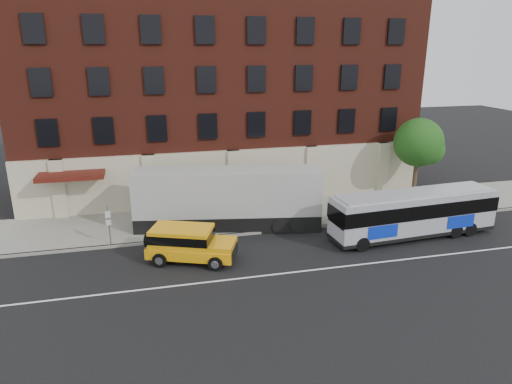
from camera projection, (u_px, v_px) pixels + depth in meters
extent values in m
plane|color=black|center=(278.00, 279.00, 23.34)|extent=(120.00, 120.00, 0.00)
cube|color=#98968A|center=(242.00, 217.00, 31.65)|extent=(60.00, 6.00, 0.15)
cube|color=#98968A|center=(251.00, 233.00, 28.87)|extent=(60.00, 0.25, 0.15)
cube|color=white|center=(275.00, 274.00, 23.80)|extent=(60.00, 0.12, 0.01)
cube|color=#5C2015|center=(220.00, 94.00, 36.76)|extent=(30.00, 10.00, 15.00)
cube|color=#BDB596|center=(233.00, 177.00, 33.66)|extent=(30.00, 0.35, 4.00)
cube|color=#4B140D|center=(71.00, 175.00, 30.08)|extent=(4.20, 2.20, 0.30)
cube|color=#BDB596|center=(59.00, 189.00, 30.89)|extent=(0.90, 0.55, 4.00)
cube|color=#BDB596|center=(150.00, 183.00, 32.23)|extent=(0.90, 0.55, 4.00)
cube|color=#BDB596|center=(234.00, 177.00, 33.57)|extent=(0.90, 0.55, 4.00)
cube|color=#BDB596|center=(311.00, 172.00, 34.91)|extent=(0.90, 0.55, 4.00)
cube|color=#BDB596|center=(382.00, 168.00, 36.24)|extent=(0.90, 0.55, 4.00)
cube|color=black|center=(48.00, 133.00, 29.84)|extent=(1.30, 0.20, 1.80)
cube|color=black|center=(104.00, 130.00, 30.62)|extent=(1.30, 0.20, 1.80)
cube|color=black|center=(157.00, 128.00, 31.40)|extent=(1.30, 0.20, 1.80)
cube|color=black|center=(208.00, 126.00, 32.18)|extent=(1.30, 0.20, 1.80)
cube|color=black|center=(256.00, 124.00, 32.96)|extent=(1.30, 0.20, 1.80)
cube|color=black|center=(302.00, 123.00, 33.74)|extent=(1.30, 0.20, 1.80)
cube|color=black|center=(346.00, 121.00, 34.52)|extent=(1.30, 0.20, 1.80)
cube|color=black|center=(388.00, 119.00, 35.30)|extent=(1.30, 0.20, 1.80)
cube|color=black|center=(41.00, 82.00, 28.87)|extent=(1.30, 0.20, 1.80)
cube|color=black|center=(99.00, 81.00, 29.65)|extent=(1.30, 0.20, 1.80)
cube|color=black|center=(154.00, 80.00, 30.43)|extent=(1.30, 0.20, 1.80)
cube|color=black|center=(206.00, 80.00, 31.21)|extent=(1.30, 0.20, 1.80)
cube|color=black|center=(256.00, 79.00, 31.99)|extent=(1.30, 0.20, 1.80)
cube|color=black|center=(304.00, 78.00, 32.77)|extent=(1.30, 0.20, 1.80)
cube|color=black|center=(349.00, 77.00, 33.55)|extent=(1.30, 0.20, 1.80)
cube|color=black|center=(392.00, 77.00, 34.33)|extent=(1.30, 0.20, 1.80)
cube|color=black|center=(33.00, 29.00, 27.89)|extent=(1.30, 0.20, 1.80)
cube|color=black|center=(94.00, 29.00, 28.67)|extent=(1.30, 0.20, 1.80)
cube|color=black|center=(151.00, 29.00, 29.46)|extent=(1.30, 0.20, 1.80)
cube|color=black|center=(205.00, 30.00, 30.24)|extent=(1.30, 0.20, 1.80)
cube|color=black|center=(256.00, 30.00, 31.02)|extent=(1.30, 0.20, 1.80)
cube|color=black|center=(305.00, 31.00, 31.80)|extent=(1.30, 0.20, 1.80)
cube|color=black|center=(352.00, 31.00, 32.58)|extent=(1.30, 0.20, 1.80)
cube|color=black|center=(396.00, 31.00, 33.36)|extent=(1.30, 0.20, 1.80)
cube|color=black|center=(83.00, 193.00, 31.37)|extent=(2.60, 0.15, 2.80)
cube|color=black|center=(172.00, 187.00, 32.71)|extent=(2.60, 0.15, 2.80)
cube|color=black|center=(253.00, 181.00, 34.05)|extent=(2.60, 0.15, 2.80)
cube|color=black|center=(329.00, 176.00, 35.39)|extent=(2.60, 0.15, 2.80)
cylinder|color=slate|center=(109.00, 227.00, 26.80)|extent=(0.07, 0.07, 2.50)
cube|color=silver|center=(108.00, 215.00, 26.42)|extent=(0.30, 0.03, 0.40)
cube|color=silver|center=(109.00, 223.00, 26.57)|extent=(0.30, 0.03, 0.35)
cylinder|color=#3D2F1E|center=(414.00, 180.00, 34.65)|extent=(0.32, 0.32, 3.00)
sphere|color=#174213|center=(419.00, 142.00, 33.77)|extent=(3.60, 3.60, 3.60)
sphere|color=#174213|center=(429.00, 150.00, 33.70)|extent=(2.20, 2.20, 2.20)
sphere|color=#174213|center=(408.00, 147.00, 34.12)|extent=(2.00, 2.00, 2.00)
cube|color=#A1A3AB|center=(414.00, 213.00, 28.09)|extent=(10.68, 2.91, 2.51)
cube|color=black|center=(412.00, 231.00, 28.45)|extent=(10.72, 2.96, 0.22)
cube|color=#A1A3AB|center=(416.00, 193.00, 27.70)|extent=(10.13, 2.61, 0.11)
cube|color=black|center=(414.00, 207.00, 27.97)|extent=(10.75, 2.99, 0.88)
cube|color=#0C28B9|center=(383.00, 232.00, 26.41)|extent=(1.93, 0.17, 0.79)
cube|color=#0C28B9|center=(437.00, 210.00, 30.01)|extent=(1.93, 0.17, 0.79)
cylinder|color=black|center=(362.00, 244.00, 26.38)|extent=(0.90, 0.32, 0.88)
cylinder|color=black|center=(346.00, 231.00, 28.18)|extent=(0.90, 0.32, 0.88)
cylinder|color=black|center=(456.00, 231.00, 28.24)|extent=(0.90, 0.32, 0.88)
cylinder|color=black|center=(435.00, 220.00, 30.04)|extent=(0.90, 0.32, 0.88)
cylinder|color=black|center=(470.00, 229.00, 28.54)|extent=(0.90, 0.32, 0.88)
cylinder|color=black|center=(448.00, 218.00, 30.34)|extent=(0.90, 0.32, 0.88)
cube|color=#FFAB0E|center=(192.00, 250.00, 25.15)|extent=(5.13, 3.58, 0.59)
cube|color=#FFAB0E|center=(182.00, 236.00, 24.99)|extent=(3.74, 3.00, 0.99)
cube|color=black|center=(182.00, 235.00, 24.97)|extent=(3.79, 3.05, 0.49)
cube|color=#FFAB0E|center=(221.00, 244.00, 24.80)|extent=(2.07, 2.29, 0.30)
cube|color=black|center=(235.00, 252.00, 24.82)|extent=(0.64, 1.49, 0.54)
cylinder|color=black|center=(148.00, 240.00, 25.36)|extent=(0.48, 0.78, 0.75)
cylinder|color=black|center=(215.00, 264.00, 24.11)|extent=(0.83, 0.55, 0.79)
cylinder|color=silver|center=(215.00, 264.00, 24.11)|extent=(0.51, 0.43, 0.43)
cylinder|color=black|center=(223.00, 248.00, 25.94)|extent=(0.83, 0.55, 0.79)
cylinder|color=silver|center=(223.00, 248.00, 25.94)|extent=(0.51, 0.43, 0.43)
cylinder|color=black|center=(160.00, 260.00, 24.52)|extent=(0.83, 0.55, 0.79)
cylinder|color=silver|center=(160.00, 260.00, 24.52)|extent=(0.51, 0.43, 0.43)
cylinder|color=black|center=(171.00, 245.00, 26.35)|extent=(0.83, 0.55, 0.79)
cylinder|color=silver|center=(171.00, 245.00, 26.35)|extent=(0.51, 0.43, 0.43)
cube|color=black|center=(228.00, 220.00, 29.75)|extent=(12.02, 4.37, 1.08)
cube|color=#B4B4B0|center=(228.00, 191.00, 29.16)|extent=(12.03, 4.41, 2.85)
cylinder|color=black|center=(157.00, 229.00, 28.43)|extent=(1.02, 0.44, 0.98)
cylinder|color=black|center=(162.00, 216.00, 30.58)|extent=(1.02, 0.44, 0.98)
cylinder|color=black|center=(176.00, 229.00, 28.50)|extent=(1.02, 0.44, 0.98)
cylinder|color=black|center=(180.00, 216.00, 30.65)|extent=(1.02, 0.44, 0.98)
cylinder|color=black|center=(280.00, 226.00, 28.88)|extent=(1.02, 0.44, 0.98)
cylinder|color=black|center=(276.00, 214.00, 31.03)|extent=(1.02, 0.44, 0.98)
cylinder|color=black|center=(298.00, 226.00, 28.95)|extent=(1.02, 0.44, 0.98)
cylinder|color=black|center=(293.00, 213.00, 31.10)|extent=(1.02, 0.44, 0.98)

